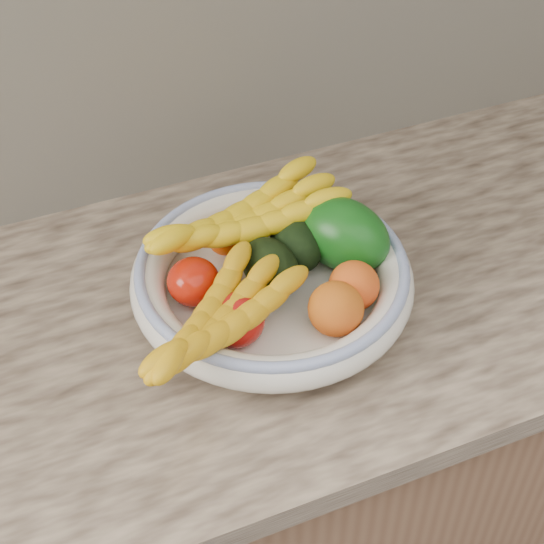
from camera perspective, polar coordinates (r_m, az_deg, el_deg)
The scene contains 13 objects.
kitchen_counter at distance 1.53m, azimuth -0.37°, elevation -13.01°, with size 2.44×0.66×1.40m.
fruit_bowl at distance 1.14m, azimuth 0.00°, elevation -0.42°, with size 0.39×0.39×0.08m.
clementine_back_left at distance 1.20m, azimuth -3.21°, elevation 2.27°, with size 0.05×0.05×0.05m, color #FF5605.
clementine_back_right at distance 1.22m, azimuth -1.16°, elevation 3.07°, with size 0.05×0.05×0.04m, color orange.
tomato_left at distance 1.12m, azimuth -5.39°, elevation -0.66°, with size 0.07×0.07×0.07m, color #B81809.
tomato_near_left at distance 1.07m, azimuth -2.53°, elevation -3.30°, with size 0.08×0.08×0.07m, color #B2130E.
avocado_center at distance 1.14m, azimuth -0.10°, elevation 0.33°, with size 0.07×0.10×0.07m, color black.
avocado_right at distance 1.18m, azimuth 1.66°, elevation 2.03°, with size 0.07×0.10×0.07m, color black.
green_mango at distance 1.18m, azimuth 4.85°, elevation 2.60°, with size 0.09×0.15×0.10m, color #0D4A0F.
peach_front at distance 1.08m, azimuth 4.39°, elevation -2.53°, with size 0.07×0.07×0.07m, color orange.
peach_right at distance 1.11m, azimuth 5.63°, elevation -0.95°, with size 0.07×0.07×0.07m, color orange.
banana_bunch_back at distance 1.17m, azimuth -1.89°, elevation 3.25°, with size 0.32×0.12×0.09m, color yellow, non-canonical shape.
banana_bunch_front at distance 1.04m, azimuth -3.70°, elevation -3.64°, with size 0.29×0.11×0.08m, color #EAAE13, non-canonical shape.
Camera 1 is at (-0.32, 0.90, 1.74)m, focal length 55.00 mm.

